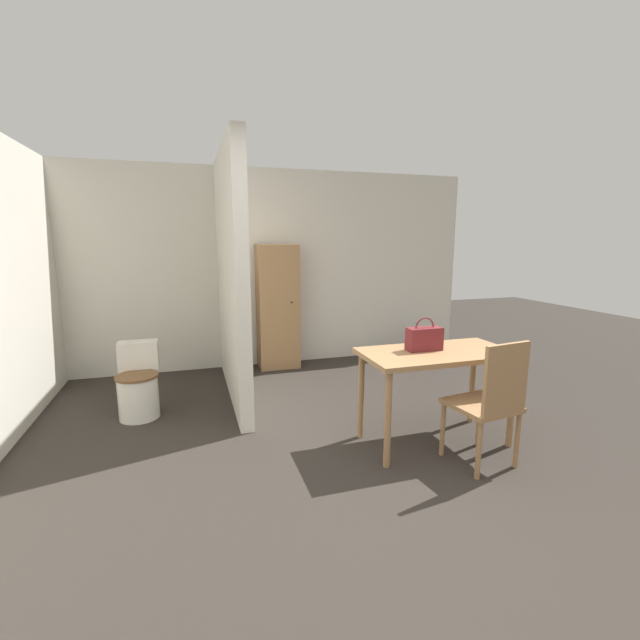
# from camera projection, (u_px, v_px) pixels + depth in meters

# --- Properties ---
(ground_plane) EXTENTS (16.00, 16.00, 0.00)m
(ground_plane) POSITION_uv_depth(u_px,v_px,m) (375.00, 537.00, 2.38)
(ground_plane) COLOR #2D2823
(wall_back) EXTENTS (5.65, 0.12, 2.50)m
(wall_back) POSITION_uv_depth(u_px,v_px,m) (261.00, 269.00, 5.52)
(wall_back) COLOR beige
(wall_back) RESTS_ON ground_plane
(partition_wall) EXTENTS (0.12, 2.02, 2.50)m
(partition_wall) POSITION_uv_depth(u_px,v_px,m) (231.00, 277.00, 4.37)
(partition_wall) COLOR beige
(partition_wall) RESTS_ON ground_plane
(dining_table) EXTENTS (1.20, 0.62, 0.76)m
(dining_table) POSITION_uv_depth(u_px,v_px,m) (437.00, 363.00, 3.38)
(dining_table) COLOR #997047
(dining_table) RESTS_ON ground_plane
(wooden_chair) EXTENTS (0.48, 0.48, 0.95)m
(wooden_chair) POSITION_uv_depth(u_px,v_px,m) (490.00, 400.00, 3.04)
(wooden_chair) COLOR #997047
(wooden_chair) RESTS_ON ground_plane
(toilet) EXTENTS (0.38, 0.53, 0.67)m
(toilet) POSITION_uv_depth(u_px,v_px,m) (138.00, 385.00, 3.98)
(toilet) COLOR silver
(toilet) RESTS_ON ground_plane
(handbag) EXTENTS (0.28, 0.12, 0.27)m
(handbag) POSITION_uv_depth(u_px,v_px,m) (424.00, 338.00, 3.37)
(handbag) COLOR maroon
(handbag) RESTS_ON dining_table
(wooden_cabinet) EXTENTS (0.51, 0.36, 1.57)m
(wooden_cabinet) POSITION_uv_depth(u_px,v_px,m) (278.00, 307.00, 5.42)
(wooden_cabinet) COLOR #997047
(wooden_cabinet) RESTS_ON ground_plane
(space_heater) EXTENTS (0.34, 0.19, 0.47)m
(space_heater) POSITION_uv_depth(u_px,v_px,m) (426.00, 345.00, 5.74)
(space_heater) COLOR #2D2D33
(space_heater) RESTS_ON ground_plane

